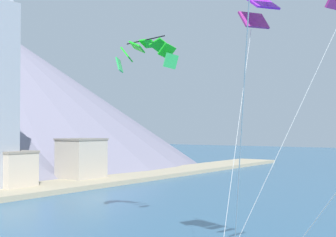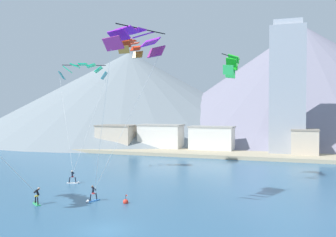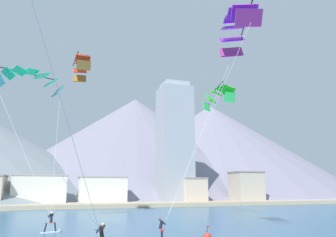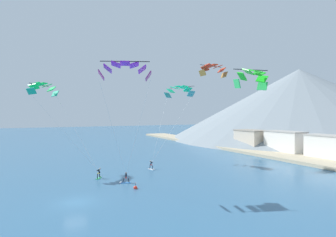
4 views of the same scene
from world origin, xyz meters
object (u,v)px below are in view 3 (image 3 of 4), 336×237
parafoil_kite_distant_high_outer (81,65)px  parafoil_kite_distant_low_drift (220,95)px  parafoil_kite_mid_center (31,78)px  parafoil_kite_near_trail (238,27)px  kitesurfer_near_trail (161,235)px  race_marker_buoy (207,236)px  kitesurfer_mid_center (53,226)px

parafoil_kite_distant_high_outer → parafoil_kite_distant_low_drift: bearing=-19.9°
parafoil_kite_mid_center → parafoil_kite_distant_low_drift: size_ratio=2.53×
parafoil_kite_near_trail → kitesurfer_near_trail: bearing=164.3°
parafoil_kite_distant_high_outer → parafoil_kite_mid_center: bearing=-139.7°
parafoil_kite_mid_center → race_marker_buoy: 25.52m
kitesurfer_mid_center → race_marker_buoy: (10.77, -6.99, -0.38)m
kitesurfer_near_trail → parafoil_kite_distant_low_drift: parafoil_kite_distant_low_drift is taller
kitesurfer_mid_center → parafoil_kite_distant_low_drift: (19.25, 6.28, 14.77)m
parafoil_kite_mid_center → parafoil_kite_distant_low_drift: bearing=-3.5°
parafoil_kite_mid_center → parafoil_kite_distant_low_drift: 22.70m
kitesurfer_mid_center → parafoil_kite_mid_center: bearing=113.9°
kitesurfer_near_trail → parafoil_kite_mid_center: size_ratio=0.12×
kitesurfer_near_trail → parafoil_kite_distant_high_outer: 27.94m
parafoil_kite_mid_center → parafoil_kite_distant_high_outer: (5.61, 4.76, 4.00)m
parafoil_kite_near_trail → parafoil_kite_distant_low_drift: parafoil_kite_near_trail is taller
parafoil_kite_near_trail → race_marker_buoy: bearing=135.1°
kitesurfer_near_trail → parafoil_kite_distant_high_outer: (-4.88, 19.89, 19.01)m
parafoil_kite_mid_center → race_marker_buoy: size_ratio=14.78×
parafoil_kite_distant_high_outer → race_marker_buoy: (8.56, -19.43, -19.32)m
parafoil_kite_distant_high_outer → kitesurfer_near_trail: bearing=-76.2°
race_marker_buoy → kitesurfer_near_trail: bearing=-172.9°
kitesurfer_near_trail → parafoil_kite_near_trail: bearing=-15.7°
parafoil_kite_distant_low_drift → race_marker_buoy: (-8.48, -13.28, -15.15)m
parafoil_kite_mid_center → kitesurfer_near_trail: bearing=-55.3°
parafoil_kite_near_trail → parafoil_kite_distant_low_drift: bearing=67.4°
parafoil_kite_mid_center → parafoil_kite_distant_high_outer: bearing=40.3°
parafoil_kite_distant_high_outer → parafoil_kite_distant_low_drift: 18.59m
race_marker_buoy → parafoil_kite_distant_high_outer: bearing=113.8°
parafoil_kite_near_trail → parafoil_kite_distant_high_outer: parafoil_kite_distant_high_outer is taller
kitesurfer_mid_center → race_marker_buoy: kitesurfer_mid_center is taller
parafoil_kite_distant_high_outer → race_marker_buoy: 28.71m
kitesurfer_mid_center → parafoil_kite_distant_low_drift: bearing=18.1°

